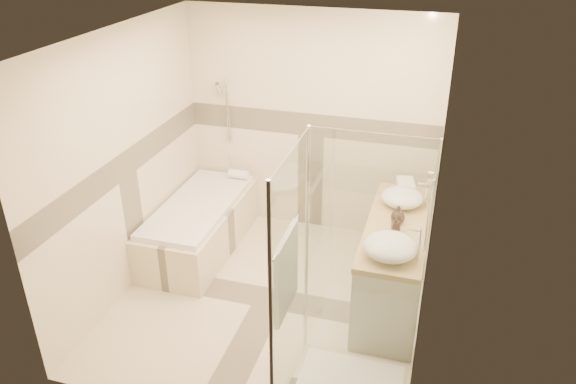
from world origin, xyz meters
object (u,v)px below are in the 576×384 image
(shower_enclosure, at_px, (336,341))
(bathtub, at_px, (199,223))
(vessel_sink_far, at_px, (390,246))
(vanity, at_px, (395,263))
(amenity_bottle_a, at_px, (396,224))
(amenity_bottle_b, at_px, (398,214))
(vessel_sink_near, at_px, (402,197))

(shower_enclosure, bearing_deg, bathtub, 138.90)
(vessel_sink_far, bearing_deg, vanity, 87.88)
(shower_enclosure, bearing_deg, amenity_bottle_a, 76.49)
(amenity_bottle_a, height_order, amenity_bottle_b, amenity_bottle_b)
(amenity_bottle_a, bearing_deg, vessel_sink_far, -90.00)
(bathtub, bearing_deg, amenity_bottle_a, -12.85)
(shower_enclosure, relative_size, amenity_bottle_a, 13.86)
(vessel_sink_near, xyz_separation_m, amenity_bottle_a, (0.00, -0.51, -0.01))
(amenity_bottle_b, bearing_deg, vessel_sink_near, 90.00)
(vessel_sink_near, bearing_deg, shower_enclosure, -99.41)
(vessel_sink_far, bearing_deg, vessel_sink_near, 90.00)
(vanity, bearing_deg, shower_enclosure, -102.97)
(amenity_bottle_a, bearing_deg, bathtub, 167.15)
(vanity, xyz_separation_m, amenity_bottle_b, (-0.02, 0.03, 0.51))
(bathtub, height_order, amenity_bottle_b, amenity_bottle_b)
(vessel_sink_far, bearing_deg, shower_enclosure, -110.45)
(bathtub, distance_m, vessel_sink_far, 2.39)
(vanity, distance_m, shower_enclosure, 1.31)
(vessel_sink_near, bearing_deg, vanity, -86.95)
(vessel_sink_far, xyz_separation_m, amenity_bottle_b, (0.00, 0.56, -0.01))
(vanity, distance_m, amenity_bottle_b, 0.51)
(vessel_sink_near, relative_size, vessel_sink_far, 0.90)
(bathtub, bearing_deg, amenity_bottle_b, -8.67)
(shower_enclosure, relative_size, vessel_sink_near, 5.10)
(vessel_sink_near, distance_m, amenity_bottle_b, 0.35)
(amenity_bottle_b, bearing_deg, bathtub, 171.33)
(bathtub, relative_size, vessel_sink_near, 4.25)
(vanity, bearing_deg, bathtub, 170.75)
(shower_enclosure, relative_size, amenity_bottle_b, 12.40)
(bathtub, relative_size, vessel_sink_far, 3.81)
(bathtub, xyz_separation_m, vessel_sink_near, (2.13, 0.03, 0.62))
(vessel_sink_near, xyz_separation_m, amenity_bottle_b, (0.00, -0.35, 0.00))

